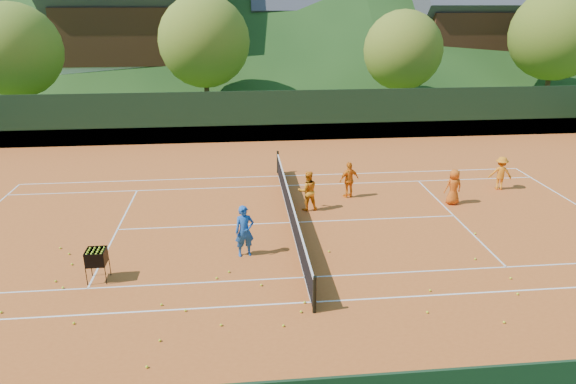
{
  "coord_description": "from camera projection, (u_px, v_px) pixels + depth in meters",
  "views": [
    {
      "loc": [
        -1.88,
        -17.65,
        7.91
      ],
      "look_at": [
        -0.11,
        0.0,
        1.26
      ],
      "focal_mm": 32.0,
      "sensor_mm": 36.0,
      "label": 1
    }
  ],
  "objects": [
    {
      "name": "tennis_ball_6",
      "position": [
        60.0,
        248.0,
        17.33
      ],
      "size": [
        0.07,
        0.07,
        0.07
      ],
      "primitive_type": "sphere",
      "color": "#CCEF27",
      "rests_on": "clay_court"
    },
    {
      "name": "tennis_ball_21",
      "position": [
        56.0,
        281.0,
        15.28
      ],
      "size": [
        0.07,
        0.07,
        0.07
      ],
      "primitive_type": "sphere",
      "color": "#CCEF27",
      "rests_on": "clay_court"
    },
    {
      "name": "perimeter_fence",
      "position": [
        291.0,
        192.0,
        18.95
      ],
      "size": [
        40.4,
        24.24,
        3.0
      ],
      "color": "black",
      "rests_on": "clay_court"
    },
    {
      "name": "ground",
      "position": [
        291.0,
        223.0,
        19.4
      ],
      "size": [
        400.0,
        400.0,
        0.0
      ],
      "primitive_type": "plane",
      "color": "#294D18",
      "rests_on": "ground"
    },
    {
      "name": "tennis_ball_28",
      "position": [
        504.0,
        322.0,
        13.33
      ],
      "size": [
        0.07,
        0.07,
        0.07
      ],
      "primitive_type": "sphere",
      "color": "#CCEF27",
      "rests_on": "clay_court"
    },
    {
      "name": "tennis_ball_10",
      "position": [
        72.0,
        264.0,
        16.26
      ],
      "size": [
        0.07,
        0.07,
        0.07
      ],
      "primitive_type": "sphere",
      "color": "#CCEF27",
      "rests_on": "clay_court"
    },
    {
      "name": "tennis_ball_16",
      "position": [
        462.0,
        379.0,
        11.34
      ],
      "size": [
        0.07,
        0.07,
        0.07
      ],
      "primitive_type": "sphere",
      "color": "#CCEF27",
      "rests_on": "clay_court"
    },
    {
      "name": "chalet_right",
      "position": [
        472.0,
        31.0,
        47.37
      ],
      "size": [
        11.5,
        8.82,
        11.91
      ],
      "color": "beige",
      "rests_on": "ground"
    },
    {
      "name": "student_d",
      "position": [
        501.0,
        173.0,
        22.57
      ],
      "size": [
        1.07,
        0.79,
        1.49
      ],
      "primitive_type": "imported",
      "rotation": [
        0.0,
        0.0,
        2.87
      ],
      "color": "orange",
      "rests_on": "clay_court"
    },
    {
      "name": "court_lines",
      "position": [
        291.0,
        222.0,
        19.39
      ],
      "size": [
        23.83,
        11.03,
        0.0
      ],
      "color": "white",
      "rests_on": "clay_court"
    },
    {
      "name": "student_c",
      "position": [
        453.0,
        187.0,
        20.92
      ],
      "size": [
        0.78,
        0.56,
        1.48
      ],
      "primitive_type": "imported",
      "rotation": [
        0.0,
        0.0,
        3.27
      ],
      "color": "#D55712",
      "rests_on": "clay_court"
    },
    {
      "name": "chalet_left",
      "position": [
        140.0,
        28.0,
        44.42
      ],
      "size": [
        13.8,
        9.93,
        12.92
      ],
      "color": "beige",
      "rests_on": "ground"
    },
    {
      "name": "tennis_ball_11",
      "position": [
        329.0,
        251.0,
        17.09
      ],
      "size": [
        0.07,
        0.07,
        0.07
      ],
      "primitive_type": "sphere",
      "color": "#CCEF27",
      "rests_on": "clay_court"
    },
    {
      "name": "tree_c",
      "position": [
        403.0,
        50.0,
        36.43
      ],
      "size": [
        5.6,
        5.6,
        7.35
      ],
      "color": "#422A1A",
      "rests_on": "ground"
    },
    {
      "name": "tennis_ball_20",
      "position": [
        1.0,
        312.0,
        13.76
      ],
      "size": [
        0.07,
        0.07,
        0.07
      ],
      "primitive_type": "sphere",
      "color": "#CCEF27",
      "rests_on": "clay_court"
    },
    {
      "name": "tennis_ball_19",
      "position": [
        63.0,
        288.0,
        14.94
      ],
      "size": [
        0.07,
        0.07,
        0.07
      ],
      "primitive_type": "sphere",
      "color": "#CCEF27",
      "rests_on": "clay_court"
    },
    {
      "name": "tree_d",
      "position": [
        556.0,
        34.0,
        38.15
      ],
      "size": [
        6.8,
        6.8,
        8.93
      ],
      "color": "#422B1A",
      "rests_on": "ground"
    },
    {
      "name": "tennis_ball_22",
      "position": [
        261.0,
        285.0,
        15.08
      ],
      "size": [
        0.07,
        0.07,
        0.07
      ],
      "primitive_type": "sphere",
      "color": "#CCEF27",
      "rests_on": "clay_court"
    },
    {
      "name": "clay_court",
      "position": [
        291.0,
        223.0,
        19.39
      ],
      "size": [
        40.0,
        24.0,
        0.02
      ],
      "primitive_type": "cube",
      "color": "#B9531E",
      "rests_on": "ground"
    },
    {
      "name": "tennis_net",
      "position": [
        291.0,
        210.0,
        19.21
      ],
      "size": [
        0.1,
        12.07,
        1.1
      ],
      "color": "black",
      "rests_on": "clay_court"
    },
    {
      "name": "tennis_ball_8",
      "position": [
        475.0,
        259.0,
        16.59
      ],
      "size": [
        0.07,
        0.07,
        0.07
      ],
      "primitive_type": "sphere",
      "color": "#CCEF27",
      "rests_on": "clay_court"
    },
    {
      "name": "tree_b",
      "position": [
        204.0,
        41.0,
        35.83
      ],
      "size": [
        6.4,
        6.4,
        8.4
      ],
      "color": "#432B1A",
      "rests_on": "ground"
    },
    {
      "name": "tennis_ball_26",
      "position": [
        427.0,
        312.0,
        13.76
      ],
      "size": [
        0.07,
        0.07,
        0.07
      ],
      "primitive_type": "sphere",
      "color": "#CCEF27",
      "rests_on": "clay_court"
    },
    {
      "name": "tennis_ball_7",
      "position": [
        475.0,
        233.0,
        18.4
      ],
      "size": [
        0.07,
        0.07,
        0.07
      ],
      "primitive_type": "sphere",
      "color": "#CCEF27",
      "rests_on": "clay_court"
    },
    {
      "name": "tennis_ball_0",
      "position": [
        301.0,
        312.0,
        13.78
      ],
      "size": [
        0.07,
        0.07,
        0.07
      ],
      "primitive_type": "sphere",
      "color": "#CCEF27",
      "rests_on": "clay_court"
    },
    {
      "name": "tennis_ball_18",
      "position": [
        147.0,
        367.0,
        11.71
      ],
      "size": [
        0.07,
        0.07,
        0.07
      ],
      "primitive_type": "sphere",
      "color": "#CCEF27",
      "rests_on": "clay_court"
    },
    {
      "name": "tennis_ball_13",
      "position": [
        185.0,
        310.0,
        13.84
      ],
      "size": [
        0.07,
        0.07,
        0.07
      ],
      "primitive_type": "sphere",
      "color": "#CCEF27",
      "rests_on": "clay_court"
    },
    {
      "name": "student_a",
      "position": [
        308.0,
        191.0,
        20.31
      ],
      "size": [
        0.84,
        0.69,
        1.61
      ],
      "primitive_type": "imported",
      "rotation": [
        0.0,
        0.0,
        3.25
      ],
      "color": "orange",
      "rests_on": "clay_court"
    },
    {
      "name": "coach",
      "position": [
        244.0,
        231.0,
        16.62
      ],
      "size": [
        0.7,
        0.52,
        1.73
      ],
      "primitive_type": "imported",
      "rotation": [
        0.0,
        0.0,
        0.19
      ],
      "color": "#1A50A9",
      "rests_on": "clay_court"
    },
    {
      "name": "tennis_ball_2",
      "position": [
        283.0,
        326.0,
        13.2
      ],
      "size": [
        0.07,
        0.07,
        0.07
      ],
      "primitive_type": "sphere",
      "color": "#CCEF27",
      "rests_on": "clay_court"
    },
    {
      "name": "tree_a",
      "position": [
        14.0,
        50.0,
        32.96
      ],
      "size": [
        6.0,
        6.0,
        7.88
      ],
      "color": "#422B1A",
      "rests_on": "ground"
    },
    {
      "name": "tennis_ball_3",
      "position": [
        430.0,
        290.0,
        14.79
      ],
      "size": [
        0.07,
        0.07,
        0.07
      ],
      "primitive_type": "sphere",
      "color": "#CCEF27",
      "rests_on": "clay_court"
    },
    {
      "name": "student_b",
      "position": [
        349.0,
        180.0,
        21.64
      ],
      "size": [
        0.98,
        0.66,
        1.55
      ],
      "primitive_type": "imported",
      "rotation": [
        0.0,
        0.0,
        3.49
      ],
      "color": "orange",
      "rests_on": "clay_court"
    },
    {
      "name": "chalet_mid",
      "position": [
        316.0,
        32.0,
        49.88
      ],
      "size": [
        12.65,
        8.82,
        11.45
      ],
      "color": "beige",
      "rests_on": "ground"
    },
    {
      "name": "tennis_ball_9",
      "position": [
        511.0,
        278.0,
        15.44
      ],
      "size": [
        0.07,
        0.07,
        0.07
      ],
      "primitive_type": "sphere",
      "color": "#CCEF27",
      "rests_on": "clay_court"
    },
    {
      "name": "tennis_ball_12",
      "position": [
        161.0,
        305.0,
        14.1
      ],
      "size": [
        0.07,
        0.07,
        0.07
      ],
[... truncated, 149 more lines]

